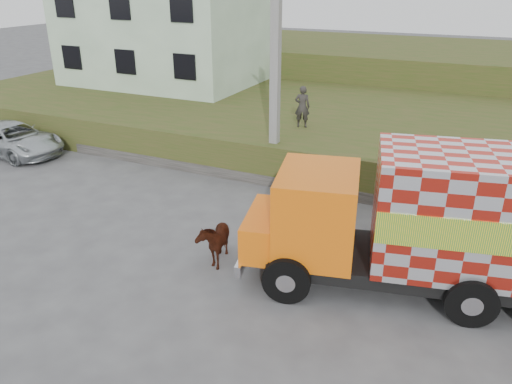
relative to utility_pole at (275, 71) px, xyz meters
The scene contains 10 objects.
ground 6.23m from the utility_pole, 77.74° to the right, with size 120.00×120.00×0.00m, color #474749.
embankment 6.42m from the utility_pole, 79.51° to the left, with size 40.00×12.00×1.50m, color #324818.
embankment_far 17.62m from the utility_pole, 86.71° to the left, with size 40.00×12.00×3.00m, color #324818.
retaining_strip 4.02m from the utility_pole, 158.20° to the right, with size 16.00×0.50×0.40m, color #595651.
building 13.07m from the utility_pole, 139.97° to the left, with size 10.00×8.00×6.00m, color silver.
utility_pole is the anchor object (origin of this frame).
cargo_truck 8.13m from the utility_pole, 39.05° to the right, with size 8.28×4.19×3.54m.
cow 6.88m from the utility_pole, 82.53° to the right, with size 0.68×1.48×1.25m, color #331C0C.
suv 11.99m from the utility_pole, behind, with size 2.20×4.77×1.33m, color silver.
pedestrian 2.94m from the utility_pole, 85.19° to the left, with size 0.60×0.39×1.65m, color #292725.
Camera 1 is at (5.70, -11.44, 7.10)m, focal length 35.00 mm.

